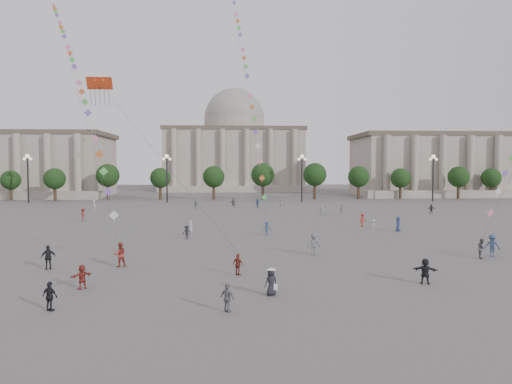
{
  "coord_description": "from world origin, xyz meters",
  "views": [
    {
      "loc": [
        -0.31,
        -31.4,
        7.6
      ],
      "look_at": [
        1.83,
        12.0,
        5.32
      ],
      "focal_mm": 32.0,
      "sensor_mm": 36.0,
      "label": 1
    }
  ],
  "objects": [
    {
      "name": "hall_central",
      "position": [
        0.0,
        129.22,
        14.23
      ],
      "size": [
        48.3,
        34.3,
        35.5
      ],
      "color": "gray",
      "rests_on": "ground"
    },
    {
      "name": "kite_train_mid",
      "position": [
        0.89,
        41.19,
        27.18
      ],
      "size": [
        5.5,
        40.43,
        62.5
      ],
      "color": "#3F3F3F",
      "rests_on": "ground"
    },
    {
      "name": "hall_east",
      "position": [
        75.0,
        93.89,
        8.43
      ],
      "size": [
        84.0,
        26.22,
        17.2
      ],
      "color": "gray",
      "rests_on": "ground"
    },
    {
      "name": "person_crowd_9",
      "position": [
        32.97,
        43.47,
        0.75
      ],
      "size": [
        1.44,
        0.6,
        1.51
      ],
      "primitive_type": "imported",
      "rotation": [
        0.0,
        0.0,
        0.12
      ],
      "color": "#222328",
      "rests_on": "ground"
    },
    {
      "name": "person_crowd_13",
      "position": [
        -5.17,
        20.39,
        0.81
      ],
      "size": [
        0.65,
        0.71,
        1.62
      ],
      "primitive_type": "imported",
      "rotation": [
        0.0,
        0.0,
        2.17
      ],
      "color": "silver",
      "rests_on": "ground"
    },
    {
      "name": "person_crowd_19",
      "position": [
        19.48,
        22.18,
        0.9
      ],
      "size": [
        0.97,
        1.05,
        1.81
      ],
      "primitive_type": "imported",
      "rotation": [
        0.0,
        0.0,
        4.12
      ],
      "color": "navy",
      "rests_on": "ground"
    },
    {
      "name": "person_crowd_4",
      "position": [
        8.66,
        55.17,
        0.85
      ],
      "size": [
        1.07,
        1.64,
        1.7
      ],
      "primitive_type": "imported",
      "rotation": [
        0.0,
        0.0,
        4.31
      ],
      "color": "#B3B4B0",
      "rests_on": "ground"
    },
    {
      "name": "person_crowd_16",
      "position": [
        -7.33,
        52.96,
        0.87
      ],
      "size": [
        1.11,
        0.73,
        1.75
      ],
      "primitive_type": "imported",
      "rotation": [
        0.0,
        0.0,
        5.96
      ],
      "color": "slate",
      "rests_on": "ground"
    },
    {
      "name": "person_crowd_21",
      "position": [
        -5.32,
        17.28,
        0.74
      ],
      "size": [
        0.99,
        0.61,
        1.48
      ],
      "primitive_type": "imported",
      "rotation": [
        0.0,
        0.0,
        6.22
      ],
      "color": "black",
      "rests_on": "ground"
    },
    {
      "name": "dragon_kite",
      "position": [
        -11.85,
        9.39,
        14.2
      ],
      "size": [
        7.12,
        4.75,
        20.06
      ],
      "color": "#BA3513",
      "rests_on": "ground"
    },
    {
      "name": "lamp_post_mid_east",
      "position": [
        15.0,
        70.0,
        7.35
      ],
      "size": [
        2.0,
        0.9,
        10.65
      ],
      "color": "#262628",
      "rests_on": "ground"
    },
    {
      "name": "lamp_post_far_west",
      "position": [
        -45.0,
        70.0,
        7.35
      ],
      "size": [
        2.0,
        0.9,
        10.65
      ],
      "color": "#262628",
      "rests_on": "ground"
    },
    {
      "name": "kite_flyer_0",
      "position": [
        -9.07,
        3.89,
        0.94
      ],
      "size": [
        1.13,
        1.02,
        1.88
      ],
      "primitive_type": "imported",
      "rotation": [
        0.0,
        0.0,
        3.56
      ],
      "color": "maroon",
      "rests_on": "ground"
    },
    {
      "name": "person_crowd_17",
      "position": [
        -21.87,
        34.81,
        0.93
      ],
      "size": [
        0.77,
        1.25,
        1.86
      ],
      "primitive_type": "imported",
      "rotation": [
        0.0,
        0.0,
        1.64
      ],
      "color": "maroon",
      "rests_on": "ground"
    },
    {
      "name": "tourist_4",
      "position": [
        -14.2,
        3.18,
        0.91
      ],
      "size": [
        1.16,
        0.83,
        1.83
      ],
      "primitive_type": "imported",
      "rotation": [
        0.0,
        0.0,
        3.55
      ],
      "color": "black",
      "rests_on": "ground"
    },
    {
      "name": "lamp_post_far_east",
      "position": [
        45.0,
        70.0,
        7.35
      ],
      "size": [
        2.0,
        0.9,
        10.65
      ],
      "color": "#262628",
      "rests_on": "ground"
    },
    {
      "name": "person_crowd_0",
      "position": [
        4.29,
        56.41,
        0.9
      ],
      "size": [
        1.06,
        1.04,
        1.79
      ],
      "primitive_type": "imported",
      "rotation": [
        0.0,
        0.0,
        0.76
      ],
      "color": "#364B7B",
      "rests_on": "ground"
    },
    {
      "name": "person_crowd_10",
      "position": [
        -25.58,
        52.42,
        0.96
      ],
      "size": [
        0.78,
        0.84,
        1.92
      ],
      "primitive_type": "imported",
      "rotation": [
        0.0,
        0.0,
        2.18
      ],
      "color": "silver",
      "rests_on": "ground"
    },
    {
      "name": "kite_flyer_2",
      "position": [
        20.57,
        5.65,
        0.84
      ],
      "size": [
        0.92,
        1.01,
        1.69
      ],
      "primitive_type": "imported",
      "rotation": [
        0.0,
        0.0,
        1.14
      ],
      "color": "#58585D",
      "rests_on": "ground"
    },
    {
      "name": "person_crowd_12",
      "position": [
        -0.34,
        57.37,
        0.84
      ],
      "size": [
        1.64,
        1.07,
        1.69
      ],
      "primitive_type": "imported",
      "rotation": [
        0.0,
        0.0,
        2.74
      ],
      "color": "slate",
      "rests_on": "ground"
    },
    {
      "name": "person_crowd_14",
      "position": [
        21.83,
        6.28,
        0.96
      ],
      "size": [
        1.43,
        1.22,
        1.92
      ],
      "primitive_type": "imported",
      "rotation": [
        0.0,
        0.0,
        5.78
      ],
      "color": "navy",
      "rests_on": "ground"
    },
    {
      "name": "ground",
      "position": [
        0.0,
        0.0,
        0.0
      ],
      "size": [
        360.0,
        360.0,
        0.0
      ],
      "primitive_type": "plane",
      "color": "#504E4B",
      "rests_on": "ground"
    },
    {
      "name": "person_crowd_20",
      "position": [
        16.35,
        22.0,
        0.74
      ],
      "size": [
        1.05,
        1.07,
        1.48
      ],
      "primitive_type": "imported",
      "rotation": [
        0.0,
        0.0,
        2.32
      ],
      "color": "#B0B0AC",
      "rests_on": "ground"
    },
    {
      "name": "tree_row",
      "position": [
        0.0,
        78.0,
        5.39
      ],
      "size": [
        137.12,
        5.12,
        8.0
      ],
      "color": "#332419",
      "rests_on": "ground"
    },
    {
      "name": "tourist_2",
      "position": [
        -9.84,
        -2.59,
        0.77
      ],
      "size": [
        1.33,
        1.33,
        1.54
      ],
      "primitive_type": "imported",
      "rotation": [
        0.0,
        0.0,
        3.93
      ],
      "color": "maroon",
      "rests_on": "ground"
    },
    {
      "name": "person_crowd_8",
      "position": [
        16.42,
        26.65,
        0.89
      ],
      "size": [
        1.3,
        1.25,
        1.78
      ],
      "primitive_type": "imported",
      "rotation": [
        0.0,
        0.0,
        0.72
      ],
      "color": "#9B332A",
      "rests_on": "ground"
    },
    {
      "name": "hat_person",
      "position": [
        1.92,
        -4.63,
        0.86
      ],
      "size": [
        0.94,
        0.81,
        1.69
      ],
      "color": "black",
      "rests_on": "ground"
    },
    {
      "name": "person_crowd_3",
      "position": [
        12.25,
        -2.41,
        0.85
      ],
      "size": [
        1.64,
        1.1,
        1.69
      ],
      "primitive_type": "imported",
      "rotation": [
        0.0,
        0.0,
        2.72
      ],
      "color": "black",
      "rests_on": "ground"
    },
    {
      "name": "tourist_1",
      "position": [
        -10.08,
        -7.03,
        0.79
      ],
      "size": [
        1.0,
        0.7,
        1.58
      ],
      "primitive_type": "imported",
      "rotation": [
        0.0,
        0.0,
        2.77
      ],
      "color": "black",
      "rests_on": "ground"
    },
    {
      "name": "tourist_0",
      "position": [
        -0.01,
        0.6,
        0.76
      ],
      "size": [
        0.93,
        0.86,
        1.53
      ],
      "primitive_type": "imported",
      "rotation": [
        0.0,
        0.0,
        2.46
      ],
      "color": "maroon",
      "rests_on": "ground"
    },
    {
      "name": "person_crowd_18",
      "position": [
        17.21,
        41.51,
        0.88
      ],
      "size": [
        0.67,
        1.67,
        1.75
      ],
      "primitive_type": "imported",
      "rotation": [
        0.0,
        0.0,
        4.62
      ],
      "color": "#ADADA9",
      "rests_on": "ground"
    },
    {
      "name": "kite_flyer_1",
      "position": [
        3.43,
        19.67,
        0.78
      ],
      "size": [
        1.13,
        0.83,
        1.56
      ],
      "primitive_type": "imported",
      "rotation": [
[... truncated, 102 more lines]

